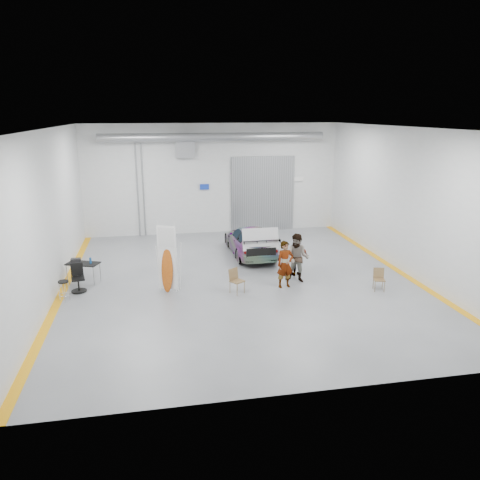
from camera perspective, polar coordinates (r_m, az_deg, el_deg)
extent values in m
plane|color=slate|center=(18.97, 0.04, -4.91)|extent=(16.00, 16.00, 0.00)
cube|color=silver|center=(18.22, -22.17, 2.91)|extent=(0.02, 16.00, 6.00)
cube|color=silver|center=(20.61, 19.59, 4.49)|extent=(0.02, 16.00, 6.00)
cube|color=silver|center=(25.94, -3.29, 7.42)|extent=(14.00, 0.02, 6.00)
cube|color=silver|center=(10.66, 8.12, -4.38)|extent=(14.00, 0.02, 6.00)
cube|color=silver|center=(17.80, 0.04, 13.52)|extent=(14.00, 16.00, 0.02)
cube|color=#94979C|center=(26.51, 2.80, 5.63)|extent=(3.60, 0.12, 4.20)
cube|color=gray|center=(25.53, -6.73, 11.28)|extent=(1.00, 0.50, 1.20)
cylinder|color=gray|center=(25.13, -3.19, 12.44)|extent=(11.90, 0.44, 0.44)
cube|color=#1532AC|center=(25.86, -4.36, 6.48)|extent=(0.50, 0.04, 0.30)
cube|color=white|center=(26.92, 7.00, 7.41)|extent=(0.70, 0.04, 0.25)
cylinder|color=gray|center=(25.73, -11.71, 5.93)|extent=(0.08, 0.08, 5.00)
cylinder|color=gray|center=(25.74, -12.38, 5.90)|extent=(0.08, 0.08, 5.00)
cube|color=orange|center=(19.00, -20.82, -5.91)|extent=(0.30, 16.00, 0.01)
cube|color=orange|center=(21.26, 18.52, -3.46)|extent=(0.30, 16.00, 0.01)
imported|color=white|center=(22.17, 1.29, -0.06)|extent=(1.99, 4.71, 1.36)
imported|color=#956F51|center=(18.04, 5.52, -2.96)|extent=(0.73, 0.54, 1.85)
imported|color=#44717E|center=(18.66, 7.03, -2.19)|extent=(1.20, 1.11, 1.97)
imported|color=#A75A37|center=(19.39, 7.04, -2.10)|extent=(0.95, 0.46, 1.59)
cube|color=white|center=(17.73, -8.56, -3.46)|extent=(0.72, 0.33, 1.63)
ellipsoid|color=orange|center=(17.68, -8.55, -3.67)|extent=(0.50, 0.38, 1.72)
cube|color=white|center=(17.36, -8.72, 0.34)|extent=(0.69, 0.32, 0.86)
cylinder|color=white|center=(17.59, -9.65, -2.11)|extent=(0.02, 0.02, 2.71)
cylinder|color=white|center=(17.60, -7.59, -2.01)|extent=(0.02, 0.02, 2.71)
cube|color=brown|center=(17.48, -0.35, -5.04)|extent=(0.61, 0.60, 0.04)
cube|color=brown|center=(17.59, -0.47, -4.07)|extent=(0.42, 0.32, 0.43)
cube|color=brown|center=(18.53, 16.61, -4.65)|extent=(0.49, 0.48, 0.04)
cube|color=brown|center=(18.62, 16.41, -3.83)|extent=(0.41, 0.19, 0.39)
cylinder|color=black|center=(17.87, -20.75, -4.77)|extent=(0.36, 0.36, 0.05)
torus|color=silver|center=(18.03, -20.60, -6.24)|extent=(0.39, 0.39, 0.02)
cylinder|color=gray|center=(19.51, -20.29, -4.15)|extent=(0.03, 0.03, 0.76)
cylinder|color=gray|center=(19.34, -16.92, -4.02)|extent=(0.03, 0.03, 0.76)
cylinder|color=gray|center=(20.00, -20.06, -3.66)|extent=(0.03, 0.03, 0.76)
cylinder|color=gray|center=(19.83, -16.77, -3.52)|extent=(0.03, 0.03, 0.76)
cube|color=black|center=(19.54, -18.61, -2.73)|extent=(1.40, 1.06, 0.04)
cylinder|color=#195098|center=(19.35, -17.77, -2.40)|extent=(0.08, 0.08, 0.23)
cube|color=black|center=(19.59, -19.38, -2.39)|extent=(0.37, 0.23, 0.19)
cylinder|color=black|center=(18.78, -19.02, -5.88)|extent=(0.57, 0.57, 0.04)
cylinder|color=black|center=(18.69, -19.08, -5.18)|extent=(0.06, 0.06, 0.49)
cube|color=black|center=(18.61, -19.15, -4.48)|extent=(0.55, 0.55, 0.07)
cube|color=black|center=(18.73, -19.13, -3.37)|extent=(0.45, 0.14, 0.51)
cube|color=silver|center=(20.02, 2.54, 0.30)|extent=(1.58, 0.96, 0.04)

